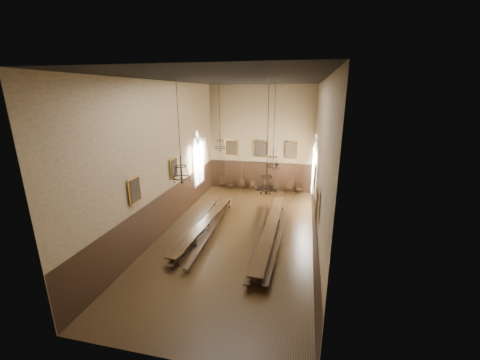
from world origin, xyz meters
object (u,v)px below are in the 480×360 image
(table_left, at_px, (206,226))
(chair_3, at_px, (253,188))
(bench_right_outer, at_px, (279,234))
(chair_1, at_px, (230,186))
(bench_left_inner, at_px, (213,229))
(chair_6, at_px, (289,190))
(chandelier_front_left, at_px, (181,172))
(table_right, at_px, (271,233))
(chair_7, at_px, (298,191))
(chandelier_back_left, at_px, (220,143))
(chair_4, at_px, (265,188))
(chandelier_front_right, at_px, (266,182))
(bench_right_inner, at_px, (260,233))
(bench_left_outer, at_px, (198,226))
(chandelier_back_right, at_px, (273,161))
(chair_0, at_px, (222,185))
(chair_5, at_px, (276,189))
(chair_2, at_px, (242,187))

(table_left, relative_size, chair_3, 9.94)
(bench_right_outer, distance_m, chair_1, 9.87)
(bench_left_inner, distance_m, chair_3, 8.59)
(chair_6, xyz_separation_m, chandelier_front_left, (-4.82, -11.16, 4.27))
(table_right, distance_m, chair_7, 8.74)
(chair_6, bearing_deg, table_right, -94.46)
(table_right, xyz_separation_m, chandelier_back_left, (-3.83, 2.77, 4.76))
(table_right, xyz_separation_m, chair_4, (-1.50, 8.64, -0.13))
(table_right, distance_m, chandelier_back_left, 6.70)
(bench_left_inner, bearing_deg, chandelier_front_right, -29.83)
(chandelier_back_left, xyz_separation_m, chandelier_front_left, (-0.44, -5.38, -0.60))
(bench_right_inner, bearing_deg, bench_left_inner, -179.62)
(chandelier_back_left, xyz_separation_m, chandelier_front_right, (3.75, -4.76, -1.04))
(chair_1, bearing_deg, chair_4, -1.83)
(table_right, distance_m, chair_1, 9.70)
(bench_left_outer, bearing_deg, chandelier_back_right, 30.95)
(chair_0, xyz_separation_m, chair_5, (4.88, -0.08, -0.03))
(table_right, xyz_separation_m, bench_left_outer, (-4.58, 0.11, -0.13))
(chair_6, height_order, chandelier_front_right, chandelier_front_right)
(table_left, distance_m, chandelier_front_right, 5.88)
(chair_3, bearing_deg, chair_1, 166.75)
(chair_3, xyz_separation_m, chair_4, (1.12, 0.12, -0.00))
(table_right, relative_size, bench_right_inner, 0.97)
(bench_right_inner, height_order, chandelier_front_left, chandelier_front_left)
(bench_left_inner, bearing_deg, chair_1, 97.34)
(table_right, height_order, chair_7, chair_7)
(chair_7, bearing_deg, bench_left_outer, -144.40)
(chair_3, height_order, chair_4, chair_3)
(chair_4, bearing_deg, chair_7, -13.43)
(bench_left_outer, height_order, chandelier_front_left, chandelier_front_left)
(chair_2, bearing_deg, chandelier_back_right, -54.14)
(table_right, distance_m, chair_6, 8.56)
(chair_3, bearing_deg, bench_right_outer, -83.45)
(bench_right_outer, bearing_deg, chandelier_front_left, -150.49)
(table_right, relative_size, chandelier_back_left, 2.38)
(chair_2, bearing_deg, table_left, -86.89)
(chair_4, distance_m, chandelier_back_left, 7.99)
(bench_right_inner, bearing_deg, bench_left_outer, 178.55)
(bench_left_outer, xyz_separation_m, chandelier_front_right, (4.50, -2.11, 3.85))
(table_right, xyz_separation_m, chair_2, (-3.61, 8.54, -0.08))
(chair_0, bearing_deg, bench_left_outer, -95.43)
(chandelier_back_right, distance_m, chandelier_front_left, 6.65)
(chair_7, distance_m, chandelier_back_right, 7.28)
(bench_left_outer, bearing_deg, chair_6, 58.73)
(chandelier_front_right, bearing_deg, table_left, 152.03)
(chair_7, bearing_deg, chandelier_front_right, -117.22)
(table_left, relative_size, chair_0, 8.87)
(chair_1, bearing_deg, chair_6, -3.86)
(chair_1, height_order, chair_3, chair_3)
(chair_1, height_order, chair_5, chair_5)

